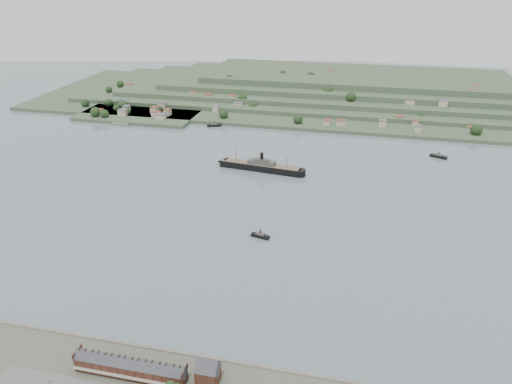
% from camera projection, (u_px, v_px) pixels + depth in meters
% --- Properties ---
extents(ground, '(1400.00, 1400.00, 0.00)m').
position_uv_depth(ground, '(241.00, 220.00, 386.04)').
color(ground, slate).
rests_on(ground, ground).
extents(terrace_row, '(55.60, 9.80, 11.07)m').
position_uv_depth(terrace_row, '(130.00, 367.00, 236.81)').
color(terrace_row, '#402316').
rests_on(terrace_row, ground).
extents(gabled_building, '(10.40, 10.18, 14.09)m').
position_uv_depth(gabled_building, '(208.00, 372.00, 232.06)').
color(gabled_building, '#402316').
rests_on(gabled_building, ground).
extents(far_peninsula, '(760.00, 309.00, 30.00)m').
position_uv_depth(far_peninsula, '(328.00, 90.00, 722.52)').
color(far_peninsula, '#3A5136').
rests_on(far_peninsula, ground).
extents(steamship, '(89.77, 20.86, 21.56)m').
position_uv_depth(steamship, '(258.00, 166.00, 476.19)').
color(steamship, black).
rests_on(steamship, ground).
extents(tugboat, '(14.43, 6.72, 6.28)m').
position_uv_depth(tugboat, '(260.00, 236.00, 360.67)').
color(tugboat, black).
rests_on(tugboat, ground).
extents(ferry_west, '(17.93, 10.39, 6.50)m').
position_uv_depth(ferry_west, '(214.00, 125.00, 603.16)').
color(ferry_west, black).
rests_on(ferry_west, ground).
extents(ferry_east, '(17.88, 10.73, 6.49)m').
position_uv_depth(ferry_east, '(439.00, 156.00, 507.23)').
color(ferry_east, black).
rests_on(ferry_east, ground).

